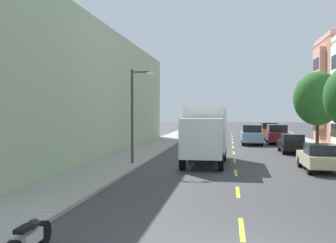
% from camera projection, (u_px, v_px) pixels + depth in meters
% --- Properties ---
extents(ground_plane, '(160.00, 160.00, 0.00)m').
position_uv_depth(ground_plane, '(233.00, 144.00, 38.47)').
color(ground_plane, '#38383A').
extents(sidewalk_left, '(3.20, 120.00, 0.14)m').
position_uv_depth(sidewalk_left, '(158.00, 144.00, 37.59)').
color(sidewalk_left, '#99968E').
rests_on(sidewalk_left, ground_plane).
extents(sidewalk_right, '(3.20, 120.00, 0.14)m').
position_uv_depth(sidewalk_right, '(313.00, 146.00, 35.39)').
color(sidewalk_right, '#99968E').
rests_on(sidewalk_right, ground_plane).
extents(lane_centerline_dashes, '(0.14, 47.20, 0.01)m').
position_uv_depth(lane_centerline_dashes, '(233.00, 150.00, 33.04)').
color(lane_centerline_dashes, yellow).
rests_on(lane_centerline_dashes, ground_plane).
extents(apartment_block_opposite, '(10.00, 36.00, 9.19)m').
position_uv_depth(apartment_block_opposite, '(57.00, 94.00, 30.59)').
color(apartment_block_opposite, '#99AD8E').
rests_on(apartment_block_opposite, ground_plane).
extents(street_tree_third, '(3.67, 3.67, 6.18)m').
position_uv_depth(street_tree_third, '(318.00, 99.00, 30.31)').
color(street_tree_third, '#47331E').
rests_on(street_tree_third, sidewalk_right).
extents(street_lamp, '(1.35, 0.28, 5.60)m').
position_uv_depth(street_lamp, '(135.00, 108.00, 23.41)').
color(street_lamp, '#38383D').
rests_on(street_lamp, sidewalk_left).
extents(delivery_box_truck, '(2.53, 7.34, 3.50)m').
position_uv_depth(delivery_box_truck, '(206.00, 132.00, 24.44)').
color(delivery_box_truck, white).
rests_on(delivery_box_truck, ground_plane).
extents(parked_hatchback_champagne, '(1.76, 4.01, 1.50)m').
position_uv_depth(parked_hatchback_champagne, '(320.00, 157.00, 21.13)').
color(parked_hatchback_champagne, tan).
rests_on(parked_hatchback_champagne, ground_plane).
extents(parked_hatchback_black, '(1.74, 4.00, 1.50)m').
position_uv_depth(parked_hatchback_black, '(292.00, 143.00, 30.42)').
color(parked_hatchback_black, black).
rests_on(parked_hatchback_black, ground_plane).
extents(parked_suv_burgundy, '(1.99, 4.82, 1.93)m').
position_uv_depth(parked_suv_burgundy, '(277.00, 134.00, 38.96)').
color(parked_suv_burgundy, maroon).
rests_on(parked_suv_burgundy, ground_plane).
extents(parked_pickup_red, '(2.03, 5.31, 1.73)m').
position_uv_depth(parked_pickup_red, '(199.00, 129.00, 53.10)').
color(parked_pickup_red, '#AD1E1E').
rests_on(parked_pickup_red, ground_plane).
extents(parked_suv_orange, '(2.02, 4.83, 1.93)m').
position_uv_depth(parked_suv_orange, '(269.00, 131.00, 45.66)').
color(parked_suv_orange, orange).
rests_on(parked_suv_orange, ground_plane).
extents(parked_wagon_charcoal, '(1.83, 4.70, 1.50)m').
position_uv_depth(parked_wagon_charcoal, '(203.00, 127.00, 60.97)').
color(parked_wagon_charcoal, '#333338').
rests_on(parked_wagon_charcoal, ground_plane).
extents(moving_sky_sedan, '(1.95, 4.80, 1.93)m').
position_uv_depth(moving_sky_sedan, '(252.00, 134.00, 38.25)').
color(moving_sky_sedan, '#7A9EC6').
rests_on(moving_sky_sedan, ground_plane).
extents(parked_motorcycle, '(0.62, 2.05, 0.90)m').
position_uv_depth(parked_motorcycle, '(30.00, 238.00, 8.75)').
color(parked_motorcycle, black).
rests_on(parked_motorcycle, ground_plane).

